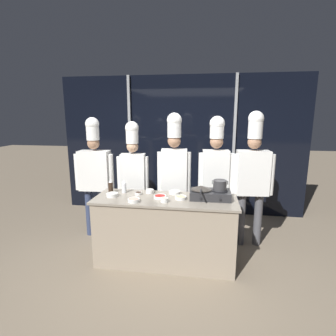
# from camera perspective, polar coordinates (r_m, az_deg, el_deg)

# --- Properties ---
(ground_plane) EXTENTS (24.00, 24.00, 0.00)m
(ground_plane) POSITION_cam_1_polar(r_m,az_deg,el_deg) (3.80, -0.60, -19.53)
(ground_plane) COLOR #7F705B
(window_wall_back) EXTENTS (4.79, 0.09, 2.70)m
(window_wall_back) POSITION_cam_1_polar(r_m,az_deg,el_deg) (5.20, 2.77, 4.81)
(window_wall_back) COLOR black
(window_wall_back) RESTS_ON ground_plane
(demo_counter) EXTENTS (1.86, 0.66, 0.90)m
(demo_counter) POSITION_cam_1_polar(r_m,az_deg,el_deg) (3.59, -0.61, -13.38)
(demo_counter) COLOR gray
(demo_counter) RESTS_ON ground_plane
(portable_stove) EXTENTS (0.51, 0.33, 0.12)m
(portable_stove) POSITION_cam_1_polar(r_m,az_deg,el_deg) (3.44, 9.18, -5.69)
(portable_stove) COLOR #28282B
(portable_stove) RESTS_ON demo_counter
(frying_pan) EXTENTS (0.27, 0.46, 0.05)m
(frying_pan) POSITION_cam_1_polar(r_m,az_deg,el_deg) (3.41, 7.23, -4.29)
(frying_pan) COLOR #38332D
(frying_pan) RESTS_ON portable_stove
(stock_pot) EXTENTS (0.20, 0.18, 0.13)m
(stock_pot) POSITION_cam_1_polar(r_m,az_deg,el_deg) (3.41, 11.24, -3.66)
(stock_pot) COLOR #333335
(stock_pot) RESTS_ON portable_stove
(squeeze_bottle_soy) EXTENTS (0.07, 0.07, 0.19)m
(squeeze_bottle_soy) POSITION_cam_1_polar(r_m,az_deg,el_deg) (3.71, -12.37, -3.94)
(squeeze_bottle_soy) COLOR #332319
(squeeze_bottle_soy) RESTS_ON demo_counter
(squeeze_bottle_clear) EXTENTS (0.06, 0.06, 0.18)m
(squeeze_bottle_clear) POSITION_cam_1_polar(r_m,az_deg,el_deg) (3.68, -9.55, -4.04)
(squeeze_bottle_clear) COLOR white
(squeeze_bottle_clear) RESTS_ON demo_counter
(prep_bowl_chicken) EXTENTS (0.10, 0.10, 0.06)m
(prep_bowl_chicken) POSITION_cam_1_polar(r_m,az_deg,el_deg) (3.27, -0.78, -6.90)
(prep_bowl_chicken) COLOR white
(prep_bowl_chicken) RESTS_ON demo_counter
(prep_bowl_bean_sprouts) EXTENTS (0.16, 0.16, 0.05)m
(prep_bowl_bean_sprouts) POSITION_cam_1_polar(r_m,az_deg,el_deg) (3.56, -12.05, -5.67)
(prep_bowl_bean_sprouts) COLOR white
(prep_bowl_bean_sprouts) RESTS_ON demo_counter
(prep_bowl_soy_glaze) EXTENTS (0.10, 0.10, 0.04)m
(prep_bowl_soy_glaze) POSITION_cam_1_polar(r_m,az_deg,el_deg) (3.58, -6.50, -5.47)
(prep_bowl_soy_glaze) COLOR white
(prep_bowl_soy_glaze) RESTS_ON demo_counter
(prep_bowl_garlic) EXTENTS (0.16, 0.16, 0.04)m
(prep_bowl_garlic) POSITION_cam_1_polar(r_m,az_deg,el_deg) (3.60, 1.45, -5.28)
(prep_bowl_garlic) COLOR white
(prep_bowl_garlic) RESTS_ON demo_counter
(prep_bowl_bell_pepper) EXTENTS (0.17, 0.17, 0.04)m
(prep_bowl_bell_pepper) POSITION_cam_1_polar(r_m,az_deg,el_deg) (3.42, -1.76, -6.23)
(prep_bowl_bell_pepper) COLOR white
(prep_bowl_bell_pepper) RESTS_ON demo_counter
(prep_bowl_shrimp) EXTENTS (0.15, 0.15, 0.04)m
(prep_bowl_shrimp) POSITION_cam_1_polar(r_m,az_deg,el_deg) (3.31, -7.48, -6.90)
(prep_bowl_shrimp) COLOR white
(prep_bowl_shrimp) RESTS_ON demo_counter
(prep_bowl_ginger) EXTENTS (0.15, 0.15, 0.04)m
(prep_bowl_ginger) POSITION_cam_1_polar(r_m,az_deg,el_deg) (3.39, 2.78, -6.41)
(prep_bowl_ginger) COLOR white
(prep_bowl_ginger) RESTS_ON demo_counter
(prep_bowl_onion) EXTENTS (0.11, 0.11, 0.05)m
(prep_bowl_onion) POSITION_cam_1_polar(r_m,az_deg,el_deg) (3.64, -4.00, -5.01)
(prep_bowl_onion) COLOR white
(prep_bowl_onion) RESTS_ON demo_counter
(chef_head) EXTENTS (0.63, 0.27, 1.92)m
(chef_head) POSITION_cam_1_polar(r_m,az_deg,el_deg) (4.31, -15.63, -0.70)
(chef_head) COLOR #2D3856
(chef_head) RESTS_ON ground_plane
(chef_sous) EXTENTS (0.49, 0.23, 1.86)m
(chef_sous) POSITION_cam_1_polar(r_m,az_deg,el_deg) (4.13, -7.61, -0.60)
(chef_sous) COLOR #232326
(chef_sous) RESTS_ON ground_plane
(chef_line) EXTENTS (0.50, 0.24, 1.99)m
(chef_line) POSITION_cam_1_polar(r_m,az_deg,el_deg) (3.93, 1.34, 0.22)
(chef_line) COLOR #2D3856
(chef_line) RESTS_ON ground_plane
(chef_pastry) EXTENTS (0.51, 0.22, 1.94)m
(chef_pastry) POSITION_cam_1_polar(r_m,az_deg,el_deg) (3.94, 10.31, -0.29)
(chef_pastry) COLOR #232326
(chef_pastry) RESTS_ON ground_plane
(chef_apprentice) EXTENTS (0.60, 0.28, 2.02)m
(chef_apprentice) POSITION_cam_1_polar(r_m,az_deg,el_deg) (4.01, 17.92, -0.83)
(chef_apprentice) COLOR #4C4C51
(chef_apprentice) RESTS_ON ground_plane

